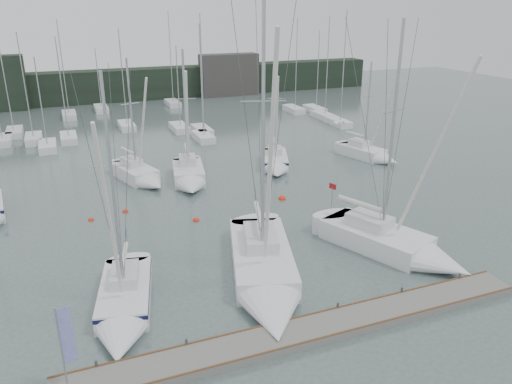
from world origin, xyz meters
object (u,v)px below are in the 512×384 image
at_px(sailboat_near_center, 266,280).
at_px(sailboat_mid_e, 372,155).
at_px(dock_banner, 65,340).
at_px(sailboat_near_left, 123,310).
at_px(buoy_a, 196,221).
at_px(buoy_b, 282,199).
at_px(sailboat_mid_d, 276,164).
at_px(buoy_d, 125,212).
at_px(sailboat_mid_b, 142,177).
at_px(sailboat_near_right, 404,248).
at_px(buoy_c, 91,220).
at_px(sailboat_mid_c, 189,178).

distance_m(sailboat_near_center, sailboat_mid_e, 27.33).
bearing_deg(dock_banner, sailboat_near_left, 53.20).
distance_m(sailboat_near_center, buoy_a, 10.79).
bearing_deg(sailboat_mid_e, buoy_b, -169.61).
distance_m(sailboat_near_center, sailboat_mid_d, 21.74).
height_order(buoy_a, dock_banner, dock_banner).
relative_size(sailboat_mid_d, buoy_a, 22.75).
distance_m(sailboat_near_center, buoy_b, 13.98).
height_order(sailboat_mid_e, buoy_a, sailboat_mid_e).
height_order(dock_banner, buoy_d, dock_banner).
bearing_deg(dock_banner, buoy_a, 51.71).
bearing_deg(sailboat_mid_d, sailboat_mid_b, -163.36).
xyz_separation_m(sailboat_mid_b, buoy_a, (2.26, -9.95, -0.56)).
bearing_deg(sailboat_near_center, sailboat_near_left, -164.44).
relative_size(sailboat_near_right, buoy_d, 33.93).
relative_size(sailboat_near_right, sailboat_mid_b, 1.34).
height_order(sailboat_mid_b, buoy_c, sailboat_mid_b).
distance_m(sailboat_near_left, sailboat_mid_d, 25.94).
relative_size(sailboat_near_left, buoy_b, 21.10).
relative_size(sailboat_mid_e, dock_banner, 2.72).
bearing_deg(sailboat_mid_d, buoy_b, -88.73).
distance_m(sailboat_near_center, buoy_d, 15.48).
bearing_deg(buoy_c, sailboat_mid_b, 54.48).
bearing_deg(sailboat_near_center, sailboat_mid_e, 60.43).
relative_size(sailboat_near_left, sailboat_near_right, 0.85).
distance_m(sailboat_mid_c, buoy_a, 7.94).
relative_size(sailboat_near_center, sailboat_mid_e, 1.67).
distance_m(sailboat_mid_b, sailboat_mid_e, 23.20).
height_order(sailboat_mid_d, buoy_c, sailboat_mid_d).
distance_m(sailboat_near_left, sailboat_near_center, 7.83).
bearing_deg(sailboat_near_right, buoy_c, 120.85).
xyz_separation_m(sailboat_near_left, sailboat_mid_d, (17.09, 19.51, 0.01)).
distance_m(sailboat_mid_d, buoy_a, 13.74).
xyz_separation_m(sailboat_near_left, buoy_a, (6.69, 10.56, -0.53)).
height_order(sailboat_near_center, dock_banner, sailboat_near_center).
distance_m(sailboat_mid_c, buoy_d, 7.47).
xyz_separation_m(sailboat_mid_b, sailboat_mid_d, (12.66, -1.00, -0.01)).
distance_m(sailboat_mid_b, sailboat_mid_c, 4.39).
xyz_separation_m(buoy_c, buoy_d, (2.60, 0.66, 0.00)).
bearing_deg(sailboat_near_center, dock_banner, -140.46).
relative_size(sailboat_mid_e, buoy_a, 21.30).
distance_m(sailboat_near_right, sailboat_mid_e, 21.15).
relative_size(sailboat_mid_c, buoy_d, 27.15).
height_order(buoy_c, buoy_d, buoy_d).
bearing_deg(sailboat_mid_e, buoy_c, 174.23).
bearing_deg(buoy_d, sailboat_mid_d, 19.47).
bearing_deg(sailboat_mid_e, sailboat_near_center, -152.52).
distance_m(sailboat_near_center, buoy_c, 16.06).
xyz_separation_m(sailboat_near_center, buoy_a, (-1.14, 10.71, -0.60)).
distance_m(sailboat_mid_d, dock_banner, 31.24).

